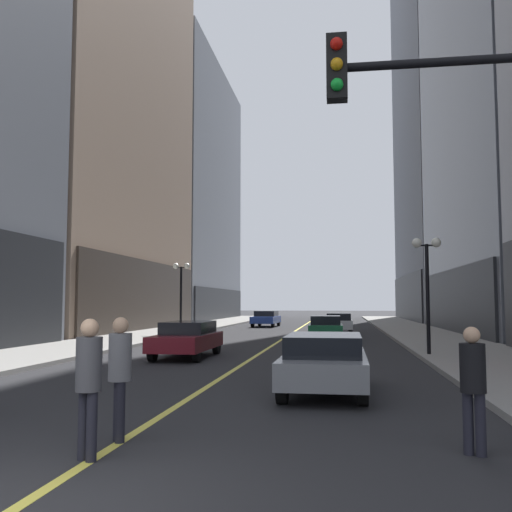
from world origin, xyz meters
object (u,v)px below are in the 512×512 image
object	(u,v)px
car_maroon	(187,338)
pedestrian_in_grey_suit	(120,368)
car_grey	(325,361)
fire_hydrant_right	(467,358)
car_blue	(266,318)
street_lamp_left_far	(181,282)
car_white	(339,322)
pedestrian_in_black_coat	(473,380)
street_lamp_right_mid	(427,269)
pedestrian_with_orange_bag	(89,377)
car_green	(326,327)
traffic_light_near_right	(508,169)

from	to	relation	value
car_maroon	pedestrian_in_grey_suit	xyz separation A→B (m)	(2.41, -12.65, 0.35)
car_grey	fire_hydrant_right	xyz separation A→B (m)	(4.06, 4.75, -0.32)
car_blue	street_lamp_left_far	distance (m)	14.52
car_grey	pedestrian_in_grey_suit	bearing A→B (deg)	-119.95
car_white	street_lamp_left_far	xyz separation A→B (m)	(-9.48, -4.67, 2.54)
pedestrian_in_black_coat	street_lamp_right_mid	distance (m)	14.00
fire_hydrant_right	car_grey	bearing A→B (deg)	-130.52
car_grey	pedestrian_with_orange_bag	size ratio (longest dim) A/B	2.48
fire_hydrant_right	street_lamp_right_mid	bearing A→B (deg)	97.16
car_green	car_blue	bearing A→B (deg)	107.97
car_green	pedestrian_in_grey_suit	distance (m)	23.12
car_maroon	pedestrian_in_black_coat	xyz separation A→B (m)	(7.41, -12.68, 0.28)
street_lamp_right_mid	fire_hydrant_right	distance (m)	4.93
car_grey	street_lamp_left_far	size ratio (longest dim) A/B	1.02
pedestrian_in_black_coat	car_grey	bearing A→B (deg)	112.99
car_grey	car_blue	xyz separation A→B (m)	(-5.81, 34.58, 0.00)
car_green	car_maroon	bearing A→B (deg)	-115.11
car_blue	street_lamp_left_far	bearing A→B (deg)	-103.87
pedestrian_in_grey_suit	street_lamp_right_mid	bearing A→B (deg)	64.88
car_blue	pedestrian_with_orange_bag	bearing A→B (deg)	-85.88
car_white	pedestrian_in_grey_suit	size ratio (longest dim) A/B	2.37
street_lamp_right_mid	pedestrian_in_black_coat	bearing A→B (deg)	-95.95
car_maroon	car_white	distance (m)	18.54
traffic_light_near_right	car_white	bearing A→B (deg)	94.19
street_lamp_left_far	car_blue	bearing A→B (deg)	76.13
pedestrian_with_orange_bag	fire_hydrant_right	distance (m)	12.83
street_lamp_right_mid	pedestrian_with_orange_bag	bearing A→B (deg)	-113.63
traffic_light_near_right	street_lamp_right_mid	world-z (taller)	traffic_light_near_right
traffic_light_near_right	fire_hydrant_right	size ratio (longest dim) A/B	7.06
street_lamp_left_far	street_lamp_right_mid	bearing A→B (deg)	-43.06
car_maroon	car_green	size ratio (longest dim) A/B	1.06
car_white	street_lamp_right_mid	size ratio (longest dim) A/B	0.97
street_lamp_left_far	car_green	bearing A→B (deg)	-16.99
car_white	pedestrian_in_grey_suit	bearing A→B (deg)	-95.86
pedestrian_in_black_coat	pedestrian_in_grey_suit	size ratio (longest dim) A/B	0.94
car_green	traffic_light_near_right	world-z (taller)	traffic_light_near_right
pedestrian_in_grey_suit	car_green	bearing A→B (deg)	83.96
pedestrian_in_grey_suit	traffic_light_near_right	bearing A→B (deg)	-6.35
car_grey	car_blue	distance (m)	35.06
car_blue	street_lamp_left_far	xyz separation A→B (m)	(-3.43, -13.88, 2.54)
pedestrian_in_grey_suit	street_lamp_right_mid	distance (m)	15.31
street_lamp_right_mid	fire_hydrant_right	xyz separation A→B (m)	(0.50, -3.98, -2.86)
traffic_light_near_right	car_blue	bearing A→B (deg)	101.71
car_grey	pedestrian_in_black_coat	size ratio (longest dim) A/B	2.64
car_white	traffic_light_near_right	distance (m)	31.18
car_grey	pedestrian_in_black_coat	xyz separation A→B (m)	(2.13, -5.01, 0.28)
car_blue	pedestrian_in_black_coat	xyz separation A→B (m)	(7.94, -39.59, 0.28)
pedestrian_in_black_coat	traffic_light_near_right	world-z (taller)	traffic_light_near_right
car_green	fire_hydrant_right	xyz separation A→B (m)	(4.50, -13.25, -0.32)
car_white	street_lamp_right_mid	distance (m)	17.15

